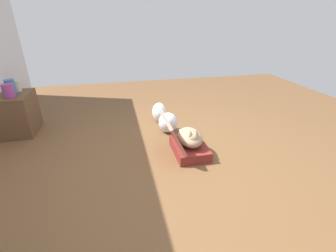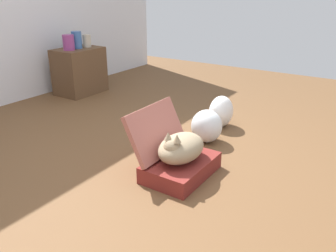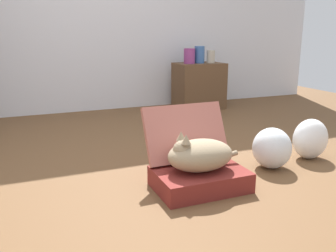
% 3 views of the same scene
% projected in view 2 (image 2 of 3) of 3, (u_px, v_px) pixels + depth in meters
% --- Properties ---
extents(ground_plane, '(7.68, 7.68, 0.00)m').
position_uv_depth(ground_plane, '(126.00, 177.00, 2.48)').
color(ground_plane, brown).
rests_on(ground_plane, ground).
extents(suitcase_base, '(0.54, 0.37, 0.12)m').
position_uv_depth(suitcase_base, '(181.00, 167.00, 2.49)').
color(suitcase_base, maroon).
rests_on(suitcase_base, ground).
extents(suitcase_lid, '(0.54, 0.20, 0.35)m').
position_uv_depth(suitcase_lid, '(157.00, 131.00, 2.51)').
color(suitcase_lid, '#B26356').
rests_on(suitcase_lid, suitcase_base).
extents(cat, '(0.49, 0.28, 0.24)m').
position_uv_depth(cat, '(180.00, 148.00, 2.42)').
color(cat, '#998466').
rests_on(cat, suitcase_base).
extents(plastic_bag_white, '(0.27, 0.27, 0.29)m').
position_uv_depth(plastic_bag_white, '(207.00, 126.00, 3.00)').
color(plastic_bag_white, silver).
rests_on(plastic_bag_white, ground).
extents(plastic_bag_clear, '(0.27, 0.22, 0.30)m').
position_uv_depth(plastic_bag_clear, '(221.00, 112.00, 3.33)').
color(plastic_bag_clear, white).
rests_on(plastic_bag_clear, ground).
extents(side_table, '(0.57, 0.40, 0.56)m').
position_uv_depth(side_table, '(80.00, 71.00, 4.36)').
color(side_table, brown).
rests_on(side_table, ground).
extents(vase_tall, '(0.13, 0.13, 0.18)m').
position_uv_depth(vase_tall, '(69.00, 42.00, 4.10)').
color(vase_tall, '#8C387A').
rests_on(vase_tall, side_table).
extents(vase_short, '(0.10, 0.10, 0.15)m').
position_uv_depth(vase_short, '(87.00, 41.00, 4.32)').
color(vase_short, '#B7AD99').
rests_on(vase_short, side_table).
extents(vase_round, '(0.12, 0.12, 0.20)m').
position_uv_depth(vase_round, '(77.00, 40.00, 4.22)').
color(vase_round, '#38609E').
rests_on(vase_round, side_table).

